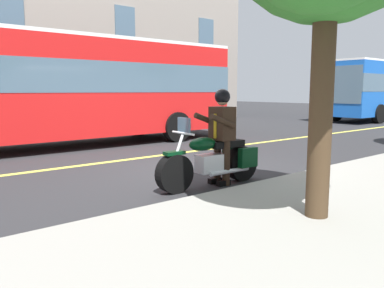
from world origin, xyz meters
name	(u,v)px	position (x,y,z in m)	size (l,w,h in m)	color
ground_plane	(195,170)	(0.00, 0.00, 0.00)	(80.00, 80.00, 0.00)	#28282B
lane_center_stripe	(145,157)	(0.00, -2.00, 0.01)	(60.00, 0.16, 0.01)	#E5DB4C
motorcycle_main	(213,161)	(0.65, 1.30, 0.45)	(2.22, 0.64, 1.26)	black
rider_main	(221,128)	(0.46, 1.31, 1.04)	(0.63, 0.56, 1.74)	black
bus_far	(67,85)	(0.70, -5.17, 1.87)	(11.05, 2.70, 3.30)	red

